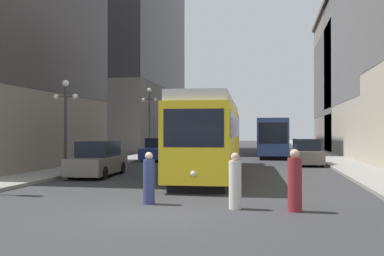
% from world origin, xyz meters
% --- Properties ---
extents(ground_plane, '(200.00, 200.00, 0.00)m').
position_xyz_m(ground_plane, '(0.00, 0.00, 0.00)').
color(ground_plane, '#303033').
extents(sidewalk_left, '(2.60, 120.00, 0.15)m').
position_xyz_m(sidewalk_left, '(-8.23, 40.00, 0.07)').
color(sidewalk_left, gray).
rests_on(sidewalk_left, ground).
extents(sidewalk_right, '(2.60, 120.00, 0.15)m').
position_xyz_m(sidewalk_right, '(8.23, 40.00, 0.07)').
color(sidewalk_right, gray).
rests_on(sidewalk_right, ground).
extents(streetcar, '(3.29, 14.26, 3.89)m').
position_xyz_m(streetcar, '(0.13, 10.63, 2.10)').
color(streetcar, black).
rests_on(streetcar, ground).
extents(transit_bus, '(2.73, 12.63, 3.45)m').
position_xyz_m(transit_bus, '(3.47, 29.39, 1.95)').
color(transit_bus, black).
rests_on(transit_bus, ground).
extents(parked_car_left_near, '(2.08, 4.86, 1.82)m').
position_xyz_m(parked_car_left_near, '(-5.63, 9.37, 0.84)').
color(parked_car_left_near, black).
rests_on(parked_car_left_near, ground).
extents(parked_car_left_mid, '(2.05, 4.45, 1.82)m').
position_xyz_m(parked_car_left_mid, '(-5.63, 29.79, 0.84)').
color(parked_car_left_mid, black).
rests_on(parked_car_left_mid, ground).
extents(parked_car_right_far, '(2.07, 4.78, 1.82)m').
position_xyz_m(parked_car_right_far, '(5.63, 18.90, 0.84)').
color(parked_car_right_far, black).
rests_on(parked_car_right_far, ground).
extents(parked_car_left_far, '(2.08, 5.05, 1.82)m').
position_xyz_m(parked_car_left_far, '(-5.63, 21.65, 0.84)').
color(parked_car_left_far, black).
rests_on(parked_car_left_far, ground).
extents(pedestrian_crossing_near, '(0.40, 0.40, 1.80)m').
position_xyz_m(pedestrian_crossing_near, '(3.90, 1.17, 0.84)').
color(pedestrian_crossing_near, maroon).
rests_on(pedestrian_crossing_near, ground).
extents(pedestrian_crossing_far, '(0.38, 0.38, 1.68)m').
position_xyz_m(pedestrian_crossing_far, '(2.17, 1.25, 0.78)').
color(pedestrian_crossing_far, beige).
rests_on(pedestrian_crossing_far, ground).
extents(pedestrian_on_sidewalk, '(0.37, 0.37, 1.66)m').
position_xyz_m(pedestrian_on_sidewalk, '(-0.60, 1.61, 0.77)').
color(pedestrian_on_sidewalk, navy).
rests_on(pedestrian_on_sidewalk, ground).
extents(lamp_post_left_near, '(1.41, 0.36, 4.92)m').
position_xyz_m(lamp_post_left_near, '(-7.53, 9.47, 3.42)').
color(lamp_post_left_near, '#333338').
rests_on(lamp_post_left_near, sidewalk_left).
extents(lamp_post_left_far, '(1.41, 0.36, 6.10)m').
position_xyz_m(lamp_post_left_far, '(-7.53, 25.23, 4.11)').
color(lamp_post_left_far, '#333338').
rests_on(lamp_post_left_far, sidewalk_left).
extents(building_left_corner, '(16.04, 22.44, 31.51)m').
position_xyz_m(building_left_corner, '(-17.25, 39.74, 16.25)').
color(building_left_corner, slate).
rests_on(building_left_corner, ground).
extents(building_right_corner, '(10.90, 18.62, 17.60)m').
position_xyz_m(building_right_corner, '(14.68, 44.13, 9.04)').
color(building_right_corner, slate).
rests_on(building_right_corner, ground).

